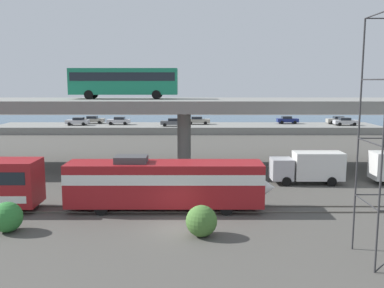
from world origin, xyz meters
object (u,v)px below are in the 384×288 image
(parked_car_5, at_px, (119,121))
(parked_car_7, at_px, (94,120))
(transit_bus_on_overpass, at_px, (125,80))
(parked_car_4, at_px, (338,120))
(parked_car_0, at_px, (173,122))
(service_truck_west, at_px, (309,167))
(train_locomotive, at_px, (175,182))
(parked_car_2, at_px, (288,120))
(parked_car_6, at_px, (198,120))
(parked_car_3, at_px, (78,121))
(parked_car_1, at_px, (346,121))

(parked_car_5, xyz_separation_m, parked_car_7, (-5.45, 2.13, -0.00))
(transit_bus_on_overpass, distance_m, parked_car_4, 51.56)
(parked_car_0, distance_m, parked_car_4, 32.66)
(service_truck_west, xyz_separation_m, parked_car_0, (-14.82, 39.90, 0.47))
(train_locomotive, bearing_deg, parked_car_2, 69.19)
(parked_car_4, xyz_separation_m, parked_car_7, (-48.37, 0.72, 0.00))
(transit_bus_on_overpass, xyz_separation_m, service_truck_west, (18.78, -8.44, -8.16))
(train_locomotive, relative_size, parked_car_4, 3.78)
(parked_car_4, distance_m, parked_car_5, 42.95)
(transit_bus_on_overpass, xyz_separation_m, parked_car_5, (-6.60, 34.36, -7.68))
(parked_car_0, bearing_deg, parked_car_2, -168.07)
(transit_bus_on_overpass, xyz_separation_m, parked_car_6, (8.73, 35.08, -7.68))
(service_truck_west, distance_m, parked_car_4, 47.57)
(parked_car_4, distance_m, parked_car_7, 48.38)
(parked_car_2, height_order, parked_car_4, same)
(parked_car_3, height_order, parked_car_4, same)
(transit_bus_on_overpass, height_order, parked_car_6, transit_bus_on_overpass)
(parked_car_0, relative_size, parked_car_1, 0.96)
(parked_car_1, relative_size, parked_car_5, 1.00)
(parked_car_0, relative_size, parked_car_6, 0.92)
(parked_car_2, relative_size, parked_car_5, 0.93)
(train_locomotive, bearing_deg, parked_car_5, 104.09)
(train_locomotive, xyz_separation_m, parked_car_6, (2.44, 52.09, -0.08))
(service_truck_west, bearing_deg, parked_car_1, -113.68)
(transit_bus_on_overpass, bearing_deg, parked_car_5, 100.87)
(parked_car_3, bearing_deg, parked_car_7, -123.84)
(transit_bus_on_overpass, relative_size, parked_car_0, 2.79)
(transit_bus_on_overpass, distance_m, parked_car_0, 32.62)
(parked_car_2, relative_size, parked_car_4, 1.00)
(parked_car_1, xyz_separation_m, parked_car_5, (-43.43, 1.64, 0.00))
(service_truck_west, xyz_separation_m, parked_car_5, (-25.38, 42.81, 0.48))
(train_locomotive, height_order, parked_car_1, train_locomotive)
(service_truck_west, xyz_separation_m, parked_car_1, (18.05, 41.17, 0.47))
(parked_car_3, bearing_deg, train_locomotive, 112.25)
(parked_car_0, bearing_deg, train_locomotive, 92.77)
(parked_car_1, relative_size, parked_car_6, 0.96)
(train_locomotive, distance_m, parked_car_1, 58.36)
(parked_car_7, bearing_deg, parked_car_3, -123.84)
(parked_car_5, distance_m, parked_car_7, 5.85)
(parked_car_0, bearing_deg, parked_car_7, -17.48)
(parked_car_2, xyz_separation_m, parked_car_3, (-40.77, -3.02, 0.00))
(service_truck_west, relative_size, parked_car_3, 1.58)
(parked_car_2, xyz_separation_m, parked_car_6, (-17.80, -1.14, 0.00))
(parked_car_7, bearing_deg, parked_car_4, -0.86)
(parked_car_6, bearing_deg, train_locomotive, -92.68)
(parked_car_3, bearing_deg, transit_bus_on_overpass, 113.22)
(train_locomotive, relative_size, service_truck_west, 2.31)
(train_locomotive, height_order, parked_car_2, train_locomotive)
(parked_car_2, distance_m, parked_car_3, 40.89)
(parked_car_4, bearing_deg, parked_car_6, 1.43)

